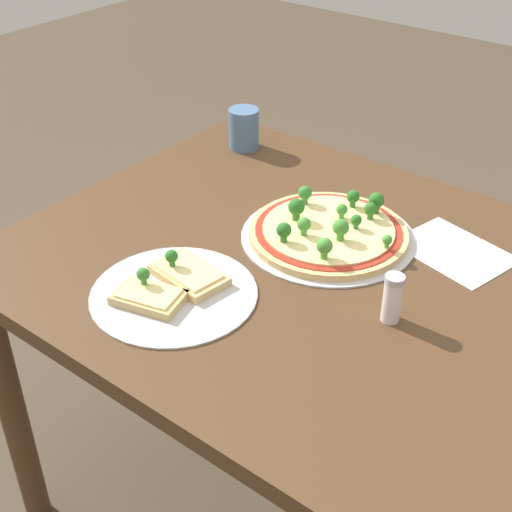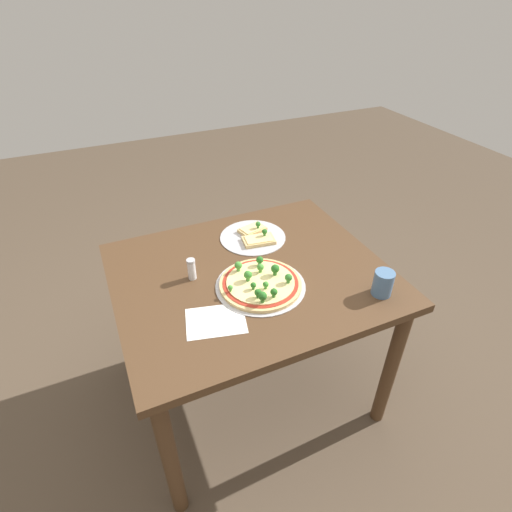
% 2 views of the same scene
% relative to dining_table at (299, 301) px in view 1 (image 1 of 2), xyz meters
% --- Properties ---
extents(ground_plane, '(8.00, 8.00, 0.00)m').
position_rel_dining_table_xyz_m(ground_plane, '(0.00, 0.00, -0.65)').
color(ground_plane, brown).
extents(dining_table, '(1.09, 0.92, 0.76)m').
position_rel_dining_table_xyz_m(dining_table, '(0.00, 0.00, 0.00)').
color(dining_table, '#4C331E').
rests_on(dining_table, ground_plane).
extents(pizza_tray_whole, '(0.35, 0.35, 0.07)m').
position_rel_dining_table_xyz_m(pizza_tray_whole, '(0.00, 0.10, 0.12)').
color(pizza_tray_whole, '#B7B7BC').
rests_on(pizza_tray_whole, dining_table).
extents(pizza_tray_slice, '(0.30, 0.30, 0.06)m').
position_rel_dining_table_xyz_m(pizza_tray_slice, '(-0.12, -0.23, 0.11)').
color(pizza_tray_slice, '#B7B7BC').
rests_on(pizza_tray_slice, dining_table).
extents(drinking_cup, '(0.08, 0.08, 0.10)m').
position_rel_dining_table_xyz_m(drinking_cup, '(-0.40, 0.33, 0.15)').
color(drinking_cup, '#4C7099').
rests_on(drinking_cup, dining_table).
extents(condiment_shaker, '(0.03, 0.03, 0.09)m').
position_rel_dining_table_xyz_m(condiment_shaker, '(0.23, -0.06, 0.15)').
color(condiment_shaker, silver).
rests_on(condiment_shaker, dining_table).
extents(paper_menu, '(0.24, 0.20, 0.00)m').
position_rel_dining_table_xyz_m(paper_menu, '(0.22, 0.21, 0.10)').
color(paper_menu, white).
rests_on(paper_menu, dining_table).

